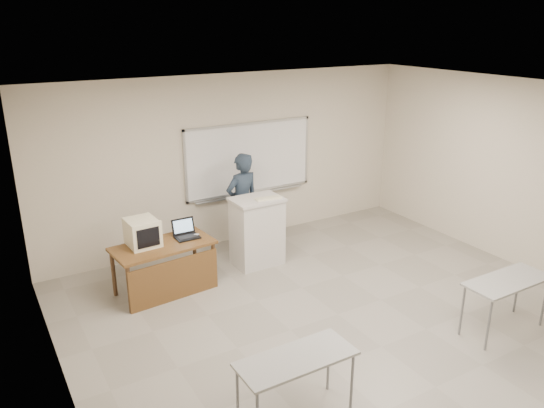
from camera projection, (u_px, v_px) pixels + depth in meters
floor at (381, 347)px, 6.58m from camera, size 7.00×8.00×0.01m
whiteboard at (249, 159)px, 9.45m from camera, size 2.48×0.10×1.31m
student_desks at (478, 357)px, 5.26m from camera, size 4.40×2.20×0.73m
instructor_desk at (166, 260)px, 7.67m from camera, size 1.45×0.72×0.75m
podium at (257, 231)px, 8.66m from camera, size 0.80×0.59×1.14m
crt_monitor at (142, 232)px, 7.62m from camera, size 0.43×0.48×0.41m
laptop at (186, 233)px, 7.95m from camera, size 0.35×0.32×0.26m
mouse at (196, 235)px, 8.00m from camera, size 0.09×0.06×0.04m
keyboard at (268, 198)px, 8.44m from camera, size 0.44×0.20×0.02m
presenter at (242, 203)px, 9.07m from camera, size 0.69×0.51×1.74m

